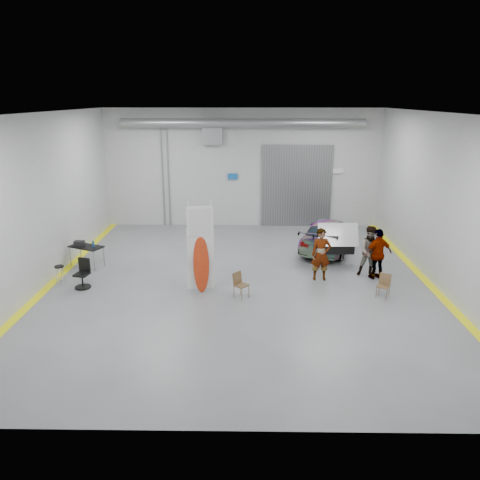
{
  "coord_description": "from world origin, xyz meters",
  "views": [
    {
      "loc": [
        0.24,
        -15.93,
        6.49
      ],
      "look_at": [
        -0.01,
        0.38,
        1.5
      ],
      "focal_mm": 35.0,
      "sensor_mm": 36.0,
      "label": 1
    }
  ],
  "objects_px": {
    "person_a": "(321,254)",
    "office_chair": "(83,275)",
    "sedan_car": "(329,234)",
    "person_b": "(371,251)",
    "folding_chair_near": "(241,290)",
    "surfboard_display": "(200,256)",
    "folding_chair_far": "(383,290)",
    "work_table": "(84,246)",
    "person_c": "(378,254)",
    "shop_stool": "(60,275)"
  },
  "relations": [
    {
      "from": "sedan_car",
      "to": "person_c",
      "type": "distance_m",
      "value": 3.74
    },
    {
      "from": "person_a",
      "to": "folding_chair_far",
      "type": "height_order",
      "value": "person_a"
    },
    {
      "from": "sedan_car",
      "to": "person_a",
      "type": "bearing_deg",
      "value": 97.22
    },
    {
      "from": "folding_chair_near",
      "to": "shop_stool",
      "type": "bearing_deg",
      "value": 120.58
    },
    {
      "from": "person_a",
      "to": "office_chair",
      "type": "distance_m",
      "value": 8.6
    },
    {
      "from": "person_a",
      "to": "shop_stool",
      "type": "xyz_separation_m",
      "value": [
        -9.47,
        -0.56,
        -0.64
      ]
    },
    {
      "from": "folding_chair_far",
      "to": "office_chair",
      "type": "distance_m",
      "value": 10.43
    },
    {
      "from": "person_a",
      "to": "office_chair",
      "type": "xyz_separation_m",
      "value": [
        -8.53,
        -0.88,
        -0.52
      ]
    },
    {
      "from": "sedan_car",
      "to": "person_b",
      "type": "distance_m",
      "value": 3.42
    },
    {
      "from": "person_b",
      "to": "work_table",
      "type": "xyz_separation_m",
      "value": [
        -11.1,
        0.87,
        -0.13
      ]
    },
    {
      "from": "work_table",
      "to": "sedan_car",
      "type": "bearing_deg",
      "value": 13.25
    },
    {
      "from": "surfboard_display",
      "to": "folding_chair_near",
      "type": "relative_size",
      "value": 3.7
    },
    {
      "from": "sedan_car",
      "to": "shop_stool",
      "type": "bearing_deg",
      "value": 43.24
    },
    {
      "from": "shop_stool",
      "to": "sedan_car",
      "type": "bearing_deg",
      "value": 22.22
    },
    {
      "from": "sedan_car",
      "to": "surfboard_display",
      "type": "bearing_deg",
      "value": 63.87
    },
    {
      "from": "shop_stool",
      "to": "office_chair",
      "type": "height_order",
      "value": "office_chair"
    },
    {
      "from": "surfboard_display",
      "to": "folding_chair_near",
      "type": "height_order",
      "value": "surfboard_display"
    },
    {
      "from": "sedan_car",
      "to": "person_a",
      "type": "xyz_separation_m",
      "value": [
        -0.9,
        -3.67,
        0.3
      ]
    },
    {
      "from": "person_c",
      "to": "work_table",
      "type": "distance_m",
      "value": 11.35
    },
    {
      "from": "surfboard_display",
      "to": "work_table",
      "type": "xyz_separation_m",
      "value": [
        -4.84,
        2.48,
        -0.46
      ]
    },
    {
      "from": "sedan_car",
      "to": "folding_chair_near",
      "type": "relative_size",
      "value": 5.37
    },
    {
      "from": "person_a",
      "to": "office_chair",
      "type": "height_order",
      "value": "person_a"
    },
    {
      "from": "sedan_car",
      "to": "office_chair",
      "type": "height_order",
      "value": "sedan_car"
    },
    {
      "from": "person_c",
      "to": "surfboard_display",
      "type": "height_order",
      "value": "surfboard_display"
    },
    {
      "from": "work_table",
      "to": "office_chair",
      "type": "distance_m",
      "value": 2.3
    },
    {
      "from": "work_table",
      "to": "folding_chair_near",
      "type": "bearing_deg",
      "value": -25.38
    },
    {
      "from": "folding_chair_far",
      "to": "person_a",
      "type": "bearing_deg",
      "value": 170.08
    },
    {
      "from": "person_b",
      "to": "person_c",
      "type": "relative_size",
      "value": 1.01
    },
    {
      "from": "person_b",
      "to": "folding_chair_near",
      "type": "height_order",
      "value": "person_b"
    },
    {
      "from": "folding_chair_far",
      "to": "work_table",
      "type": "bearing_deg",
      "value": -163.93
    },
    {
      "from": "sedan_car",
      "to": "person_b",
      "type": "bearing_deg",
      "value": 128.63
    },
    {
      "from": "person_a",
      "to": "person_c",
      "type": "height_order",
      "value": "person_a"
    },
    {
      "from": "sedan_car",
      "to": "work_table",
      "type": "relative_size",
      "value": 3.13
    },
    {
      "from": "sedan_car",
      "to": "person_b",
      "type": "relative_size",
      "value": 2.41
    },
    {
      "from": "person_b",
      "to": "surfboard_display",
      "type": "relative_size",
      "value": 0.6
    },
    {
      "from": "folding_chair_near",
      "to": "person_a",
      "type": "bearing_deg",
      "value": -19.85
    },
    {
      "from": "folding_chair_far",
      "to": "work_table",
      "type": "height_order",
      "value": "work_table"
    },
    {
      "from": "surfboard_display",
      "to": "folding_chair_near",
      "type": "xyz_separation_m",
      "value": [
        1.43,
        -0.49,
        -1.03
      ]
    },
    {
      "from": "office_chair",
      "to": "sedan_car",
      "type": "bearing_deg",
      "value": 38.91
    },
    {
      "from": "sedan_car",
      "to": "shop_stool",
      "type": "xyz_separation_m",
      "value": [
        -10.37,
        -4.24,
        -0.34
      ]
    },
    {
      "from": "sedan_car",
      "to": "surfboard_display",
      "type": "distance_m",
      "value": 7.16
    },
    {
      "from": "person_b",
      "to": "work_table",
      "type": "distance_m",
      "value": 11.13
    },
    {
      "from": "sedan_car",
      "to": "office_chair",
      "type": "xyz_separation_m",
      "value": [
        -9.44,
        -4.55,
        -0.22
      ]
    },
    {
      "from": "work_table",
      "to": "office_chair",
      "type": "bearing_deg",
      "value": -73.86
    },
    {
      "from": "person_a",
      "to": "folding_chair_far",
      "type": "bearing_deg",
      "value": -41.79
    },
    {
      "from": "folding_chair_far",
      "to": "work_table",
      "type": "distance_m",
      "value": 11.43
    },
    {
      "from": "folding_chair_near",
      "to": "surfboard_display",
      "type": "bearing_deg",
      "value": 111.06
    },
    {
      "from": "folding_chair_near",
      "to": "office_chair",
      "type": "bearing_deg",
      "value": 122.16
    },
    {
      "from": "folding_chair_near",
      "to": "work_table",
      "type": "distance_m",
      "value": 6.96
    },
    {
      "from": "sedan_car",
      "to": "work_table",
      "type": "height_order",
      "value": "sedan_car"
    }
  ]
}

